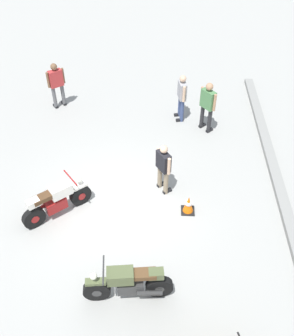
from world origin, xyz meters
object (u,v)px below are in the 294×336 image
person_in_red_shirt (56,83)px  traffic_cone (188,204)px  person_in_gray_shirt (182,95)px  motorcycle_cream_vintage (56,201)px  person_in_green_shirt (208,104)px  motorcycle_olive_vintage (128,284)px  person_in_black_shirt (163,166)px

person_in_red_shirt → traffic_cone: (4.92, 4.53, -0.71)m
person_in_gray_shirt → person_in_red_shirt: bearing=-18.5°
person_in_red_shirt → person_in_gray_shirt: (0.55, 4.39, -0.02)m
person_in_red_shirt → person_in_gray_shirt: bearing=-134.4°
motorcycle_cream_vintage → person_in_green_shirt: person_in_green_shirt is taller
motorcycle_olive_vintage → person_in_black_shirt: 3.45m
motorcycle_cream_vintage → person_in_green_shirt: size_ratio=0.91×
person_in_gray_shirt → traffic_cone: bearing=80.5°
motorcycle_cream_vintage → person_in_green_shirt: (-4.02, 4.11, 0.53)m
person_in_black_shirt → traffic_cone: 1.22m
person_in_black_shirt → person_in_green_shirt: size_ratio=0.89×
motorcycle_cream_vintage → person_in_black_shirt: bearing=-18.4°
motorcycle_cream_vintage → person_in_red_shirt: size_ratio=0.94×
motorcycle_olive_vintage → person_in_green_shirt: (-6.32, 2.03, 0.53)m
motorcycle_cream_vintage → person_in_gray_shirt: (-4.64, 3.29, 0.46)m
motorcycle_cream_vintage → person_in_black_shirt: size_ratio=1.02×
traffic_cone → motorcycle_cream_vintage: bearing=-85.4°
motorcycle_cream_vintage → person_in_black_shirt: 2.97m
person_in_black_shirt → person_in_green_shirt: bearing=31.1°
person_in_green_shirt → traffic_cone: person_in_green_shirt is taller
person_in_gray_shirt → motorcycle_olive_vintage: bearing=68.6°
person_in_gray_shirt → traffic_cone: 4.43m
person_in_red_shirt → person_in_gray_shirt: 4.42m
person_in_green_shirt → person_in_gray_shirt: 1.03m
traffic_cone → motorcycle_olive_vintage: bearing=-27.9°
motorcycle_olive_vintage → person_in_gray_shirt: bearing=-106.7°
person_in_black_shirt → person_in_green_shirt: 3.26m
motorcycle_cream_vintage → traffic_cone: motorcycle_cream_vintage is taller
motorcycle_olive_vintage → person_in_gray_shirt: size_ratio=1.17×
person_in_red_shirt → traffic_cone: size_ratio=3.21×
person_in_green_shirt → person_in_red_shirt: person_in_green_shirt is taller
motorcycle_olive_vintage → motorcycle_cream_vintage: size_ratio=1.22×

